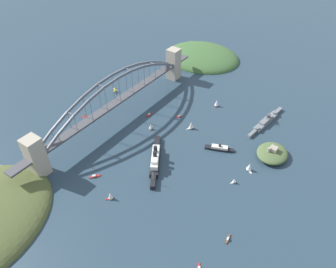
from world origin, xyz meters
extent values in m
plane|color=#283D4C|center=(0.00, 0.00, 0.00)|extent=(1400.00, 1400.00, 0.00)
cube|color=#ADA38E|center=(-124.72, 0.00, 23.95)|extent=(16.65, 17.01, 47.91)
cube|color=#ADA38E|center=(124.72, 0.00, 23.95)|extent=(16.65, 17.01, 47.91)
cube|color=#47474C|center=(0.00, 0.00, 24.55)|extent=(232.80, 11.85, 2.40)
cube|color=#47474C|center=(-145.05, 0.00, 24.55)|extent=(24.00, 11.85, 2.40)
cube|color=#47474C|center=(145.05, 0.00, 24.55)|extent=(24.00, 11.85, 2.40)
cube|color=slate|center=(-108.50, -5.33, 30.97)|extent=(25.62, 1.80, 15.67)
cube|color=slate|center=(-84.39, -5.33, 42.39)|extent=(25.34, 1.80, 12.95)
cube|color=slate|center=(-60.28, -5.33, 50.95)|extent=(25.02, 1.80, 10.20)
cube|color=slate|center=(-36.17, -5.33, 56.66)|extent=(24.67, 1.80, 7.43)
cube|color=slate|center=(-12.06, -5.33, 59.51)|extent=(24.30, 1.80, 4.62)
cube|color=slate|center=(12.06, -5.33, 59.51)|extent=(24.30, 1.80, 4.62)
cube|color=slate|center=(36.17, -5.33, 56.66)|extent=(24.67, 1.80, 7.43)
cube|color=slate|center=(60.28, -5.33, 50.95)|extent=(25.02, 1.80, 10.20)
cube|color=slate|center=(84.39, -5.33, 42.39)|extent=(25.34, 1.80, 12.95)
cube|color=slate|center=(108.50, -5.33, 30.97)|extent=(25.62, 1.80, 15.67)
cube|color=slate|center=(-108.50, 5.33, 30.97)|extent=(25.62, 1.80, 15.67)
cube|color=slate|center=(-84.39, 5.33, 42.39)|extent=(25.34, 1.80, 12.95)
cube|color=slate|center=(-60.28, 5.33, 50.95)|extent=(25.02, 1.80, 10.20)
cube|color=slate|center=(-36.17, 5.33, 56.66)|extent=(24.67, 1.80, 7.43)
cube|color=slate|center=(-12.06, 5.33, 59.51)|extent=(24.30, 1.80, 4.62)
cube|color=slate|center=(12.06, 5.33, 59.51)|extent=(24.30, 1.80, 4.62)
cube|color=slate|center=(36.17, 5.33, 56.66)|extent=(24.67, 1.80, 7.43)
cube|color=slate|center=(60.28, 5.33, 50.95)|extent=(25.02, 1.80, 10.20)
cube|color=slate|center=(84.39, 5.33, 42.39)|extent=(25.34, 1.80, 12.95)
cube|color=slate|center=(108.50, 5.33, 30.97)|extent=(25.62, 1.80, 15.67)
cube|color=slate|center=(-120.56, 0.00, 24.55)|extent=(1.40, 10.66, 1.40)
cube|color=slate|center=(-72.34, 0.00, 47.38)|extent=(1.40, 10.66, 1.40)
cube|color=slate|center=(-24.11, 0.00, 58.80)|extent=(1.40, 10.66, 1.40)
cube|color=slate|center=(24.11, 0.00, 58.80)|extent=(1.40, 10.66, 1.40)
cube|color=slate|center=(72.34, 0.00, 47.38)|extent=(1.40, 10.66, 1.40)
cube|color=slate|center=(120.56, 0.00, 24.55)|extent=(1.40, 10.66, 1.40)
cylinder|color=slate|center=(-96.45, -5.33, 31.57)|extent=(0.56, 0.56, 11.64)
cylinder|color=slate|center=(-96.45, 5.33, 31.57)|extent=(0.56, 0.56, 11.64)
cylinder|color=slate|center=(-72.34, -5.33, 36.57)|extent=(0.56, 0.56, 21.63)
cylinder|color=slate|center=(-72.34, 5.33, 36.57)|extent=(0.56, 0.56, 21.63)
cylinder|color=slate|center=(-48.22, -5.33, 40.13)|extent=(0.56, 0.56, 28.77)
cylinder|color=slate|center=(-48.22, 5.33, 40.13)|extent=(0.56, 0.56, 28.77)
cylinder|color=slate|center=(-24.11, -5.33, 42.27)|extent=(0.56, 0.56, 33.05)
cylinder|color=slate|center=(-24.11, 5.33, 42.27)|extent=(0.56, 0.56, 33.05)
cylinder|color=slate|center=(0.00, -5.33, 42.99)|extent=(0.56, 0.56, 34.47)
cylinder|color=slate|center=(0.00, 5.33, 42.99)|extent=(0.56, 0.56, 34.47)
cylinder|color=slate|center=(24.11, -5.33, 42.27)|extent=(0.56, 0.56, 33.05)
cylinder|color=slate|center=(24.11, 5.33, 42.27)|extent=(0.56, 0.56, 33.05)
cylinder|color=slate|center=(48.22, -5.33, 40.13)|extent=(0.56, 0.56, 28.77)
cylinder|color=slate|center=(48.22, 5.33, 40.13)|extent=(0.56, 0.56, 28.77)
cylinder|color=slate|center=(72.34, -5.33, 36.57)|extent=(0.56, 0.56, 21.63)
cylinder|color=slate|center=(72.34, 5.33, 36.57)|extent=(0.56, 0.56, 21.63)
cylinder|color=slate|center=(96.45, -5.33, 31.57)|extent=(0.56, 0.56, 11.64)
cylinder|color=slate|center=(96.45, 5.33, 31.57)|extent=(0.56, 0.56, 11.64)
ellipsoid|color=#3D6033|center=(-210.74, 0.99, 0.00)|extent=(114.92, 131.24, 30.47)
ellipsoid|color=#756B5B|center=(-236.59, -35.10, 0.00)|extent=(40.22, 39.37, 16.76)
cube|color=black|center=(40.70, 90.61, 2.73)|extent=(45.03, 33.91, 5.45)
cube|color=black|center=(67.34, 108.06, 2.73)|extent=(16.11, 12.98, 5.45)
cube|color=black|center=(14.06, 73.17, 2.73)|extent=(16.67, 13.83, 5.45)
cube|color=white|center=(40.70, 90.61, 8.07)|extent=(34.28, 26.20, 5.22)
cube|color=white|center=(48.94, 96.01, 12.28)|extent=(10.39, 10.12, 3.20)
cylinder|color=black|center=(42.20, 91.59, 14.40)|extent=(4.16, 4.16, 7.44)
cylinder|color=black|center=(35.46, 87.18, 14.40)|extent=(4.16, 4.16, 7.44)
cylinder|color=tan|center=(65.68, 106.97, 10.45)|extent=(0.50, 0.50, 10.00)
cube|color=slate|center=(-99.01, 163.16, 2.05)|extent=(49.45, 14.94, 4.11)
cube|color=slate|center=(-66.80, 158.92, 2.05)|extent=(16.62, 5.98, 4.11)
cube|color=slate|center=(-131.23, 167.39, 2.05)|extent=(16.72, 6.76, 4.11)
cube|color=slate|center=(-99.01, 163.16, 5.47)|extent=(25.07, 10.05, 2.73)
cylinder|color=slate|center=(-76.86, 160.25, 5.21)|extent=(6.07, 6.07, 2.20)
cylinder|color=slate|center=(-121.16, 166.07, 5.21)|extent=(6.07, 6.07, 2.20)
cylinder|color=slate|center=(-99.01, 163.16, 11.84)|extent=(0.60, 0.60, 10.00)
cylinder|color=#4C4C51|center=(-103.84, 163.79, 9.04)|extent=(4.77, 4.77, 4.40)
cube|color=black|center=(-19.81, 138.80, 1.22)|extent=(14.60, 21.65, 2.45)
cube|color=black|center=(-25.18, 151.37, 1.22)|extent=(7.27, 8.24, 2.45)
cube|color=black|center=(-14.43, 126.23, 1.22)|extent=(8.18, 8.63, 2.45)
cube|color=beige|center=(-19.81, 138.80, 3.83)|extent=(12.95, 19.66, 2.77)
cylinder|color=black|center=(-19.81, 138.80, 6.42)|extent=(2.85, 2.85, 2.40)
ellipsoid|color=#4C6038|center=(-44.58, 192.78, 4.65)|extent=(38.77, 33.99, 9.31)
cube|color=#9E937F|center=(-44.58, 192.78, 10.60)|extent=(8.00, 8.00, 6.31)
cylinder|color=gray|center=(-40.08, 189.28, 10.92)|extent=(3.60, 3.60, 6.94)
cylinder|color=#B7B7B2|center=(-39.45, -45.68, 0.45)|extent=(4.48, 4.93, 0.90)
cylinder|color=#B7B7B2|center=(-41.70, -47.65, 0.45)|extent=(4.48, 4.93, 0.90)
cylinder|color=navy|center=(-39.45, -45.68, 1.56)|extent=(0.14, 0.14, 1.33)
cylinder|color=navy|center=(-41.70, -47.65, 1.56)|extent=(0.14, 0.14, 1.33)
ellipsoid|color=gold|center=(-40.58, -46.66, 2.97)|extent=(6.06, 6.62, 1.48)
cylinder|color=navy|center=(-38.35, -49.20, 2.97)|extent=(1.58, 1.53, 1.40)
cube|color=gold|center=(-39.96, -47.37, 3.59)|extent=(9.07, 8.25, 0.20)
cube|color=gold|center=(-42.75, -44.18, 3.11)|extent=(3.75, 3.48, 0.12)
cube|color=navy|center=(-42.75, -44.18, 4.46)|extent=(0.82, 0.91, 1.50)
cylinder|color=#B7B7B2|center=(31.51, -34.91, 0.45)|extent=(5.02, 4.39, 0.90)
cylinder|color=#B7B7B2|center=(29.64, -32.66, 0.45)|extent=(5.02, 4.39, 0.90)
cylinder|color=black|center=(31.51, -34.91, 1.44)|extent=(0.14, 0.14, 1.08)
cylinder|color=black|center=(29.64, -32.66, 1.44)|extent=(0.14, 0.14, 1.08)
ellipsoid|color=#B21E19|center=(30.58, -33.79, 2.71)|extent=(6.52, 5.77, 1.46)
cylinder|color=black|center=(28.06, -35.88, 2.71)|extent=(1.50, 1.58, 1.39)
cube|color=#B21E19|center=(29.88, -34.37, 3.33)|extent=(7.79, 8.88, 0.20)
cube|color=#B21E19|center=(33.04, -31.74, 2.86)|extent=(3.31, 3.67, 0.12)
cube|color=black|center=(33.04, -31.74, 4.19)|extent=(0.92, 0.80, 1.50)
cube|color=#B2231E|center=(95.44, 51.23, 0.51)|extent=(7.58, 6.73, 1.02)
cube|color=#B2231E|center=(91.53, 54.23, 0.51)|extent=(2.90, 2.73, 1.02)
cube|color=#B2231E|center=(99.36, 48.23, 0.51)|extent=(3.09, 2.98, 1.02)
cube|color=beige|center=(96.18, 50.67, 1.72)|extent=(4.31, 4.04, 1.39)
cube|color=silver|center=(-32.58, 90.06, 0.52)|extent=(6.56, 4.93, 1.04)
cube|color=silver|center=(-28.92, 88.11, 0.52)|extent=(2.31, 1.88, 1.04)
cube|color=silver|center=(-36.24, 92.00, 0.52)|extent=(2.41, 2.06, 1.04)
cylinder|color=tan|center=(-32.12, 89.81, 6.34)|extent=(0.16, 0.16, 10.60)
cone|color=silver|center=(-33.73, 90.66, 5.81)|extent=(7.71, 7.71, 8.48)
cube|color=silver|center=(17.36, 175.26, 0.53)|extent=(4.37, 3.45, 1.06)
cube|color=silver|center=(19.73, 173.93, 0.53)|extent=(1.55, 1.32, 1.06)
cube|color=silver|center=(14.99, 176.59, 0.53)|extent=(1.63, 1.45, 1.06)
cylinder|color=tan|center=(17.65, 175.10, 3.91)|extent=(0.16, 0.16, 5.70)
cone|color=white|center=(16.62, 175.68, 3.62)|extent=(5.09, 5.09, 4.56)
cube|color=gold|center=(-3.70, 49.89, 0.52)|extent=(5.24, 3.23, 1.05)
cube|color=gold|center=(-6.84, 49.00, 0.52)|extent=(1.81, 1.30, 1.05)
cube|color=gold|center=(-0.57, 50.78, 0.52)|extent=(1.86, 1.47, 1.05)
cylinder|color=tan|center=(-4.10, 49.78, 5.09)|extent=(0.16, 0.16, 8.09)
cone|color=white|center=(-2.72, 50.17, 4.69)|extent=(5.53, 5.53, 6.47)
cube|color=silver|center=(-8.53, 181.62, 0.40)|extent=(5.61, 6.43, 0.80)
cube|color=silver|center=(-6.03, 184.98, 0.40)|extent=(2.09, 2.31, 0.80)
cube|color=silver|center=(-11.02, 178.26, 0.40)|extent=(2.26, 2.43, 0.80)
cylinder|color=tan|center=(-8.21, 182.04, 5.91)|extent=(0.16, 0.16, 10.21)
cone|color=white|center=(-9.30, 180.57, 5.40)|extent=(8.05, 8.05, 8.17)
cube|color=#B2231E|center=(-24.27, 29.73, 0.58)|extent=(6.66, 3.37, 1.17)
cube|color=#B2231E|center=(-20.04, 29.20, 0.58)|extent=(2.29, 1.68, 1.17)
cube|color=#B2231E|center=(-28.49, 30.26, 0.58)|extent=(2.33, 1.96, 1.17)
cube|color=beige|center=(-25.06, 29.83, 1.75)|extent=(3.43, 2.45, 1.16)
cube|color=#B2231E|center=(114.54, 192.35, 0.43)|extent=(2.93, 2.78, 0.86)
cube|color=beige|center=(117.68, 194.70, 1.49)|extent=(4.11, 3.79, 1.26)
cube|color=#B2231E|center=(-44.91, 64.59, 0.42)|extent=(5.41, 4.42, 0.83)
cube|color=#B2231E|center=(-41.96, 62.66, 0.42)|extent=(2.02, 1.80, 0.83)
cube|color=#B2231E|center=(-47.85, 66.51, 0.42)|extent=(2.13, 1.97, 0.83)
cube|color=beige|center=(-45.46, 64.95, 1.52)|extent=(3.01, 2.67, 1.38)
cube|color=brown|center=(79.38, 201.14, 0.60)|extent=(6.46, 2.80, 1.19)
cube|color=brown|center=(75.25, 200.58, 0.60)|extent=(2.21, 1.36, 1.19)
cube|color=brown|center=(83.51, 201.70, 0.60)|extent=(2.24, 1.57, 1.19)
cube|color=beige|center=(80.16, 201.25, 1.86)|extent=(3.31, 1.99, 1.34)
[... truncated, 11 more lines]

